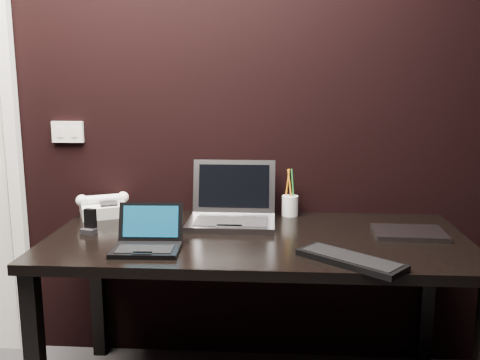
# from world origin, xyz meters

# --- Properties ---
(wall_back) EXTENTS (4.00, 0.00, 4.00)m
(wall_back) POSITION_xyz_m (0.00, 1.80, 1.30)
(wall_back) COLOR black
(wall_back) RESTS_ON ground
(wall_switch) EXTENTS (0.15, 0.02, 0.10)m
(wall_switch) POSITION_xyz_m (-0.62, 1.79, 1.12)
(wall_switch) COLOR silver
(wall_switch) RESTS_ON wall_back
(desk) EXTENTS (1.70, 0.80, 0.74)m
(desk) POSITION_xyz_m (0.30, 1.40, 0.66)
(desk) COLOR black
(desk) RESTS_ON ground
(netbook) EXTENTS (0.26, 0.23, 0.16)m
(netbook) POSITION_xyz_m (-0.10, 1.20, 0.77)
(netbook) COLOR black
(netbook) RESTS_ON desk
(silver_laptop) EXTENTS (0.38, 0.34, 0.26)m
(silver_laptop) POSITION_xyz_m (0.18, 1.59, 0.79)
(silver_laptop) COLOR gray
(silver_laptop) RESTS_ON desk
(ext_keyboard) EXTENTS (0.38, 0.35, 0.02)m
(ext_keyboard) POSITION_xyz_m (0.64, 1.10, 0.75)
(ext_keyboard) COLOR black
(ext_keyboard) RESTS_ON desk
(closed_laptop) EXTENTS (0.29, 0.21, 0.02)m
(closed_laptop) POSITION_xyz_m (0.92, 1.45, 0.75)
(closed_laptop) COLOR gray
(closed_laptop) RESTS_ON desk
(desk_phone) EXTENTS (0.25, 0.25, 0.12)m
(desk_phone) POSITION_xyz_m (-0.43, 1.68, 0.78)
(desk_phone) COLOR white
(desk_phone) RESTS_ON desk
(mobile_phone) EXTENTS (0.07, 0.06, 0.10)m
(mobile_phone) POSITION_xyz_m (-0.39, 1.40, 0.78)
(mobile_phone) COLOR black
(mobile_phone) RESTS_ON desk
(pen_cup) EXTENTS (0.09, 0.09, 0.22)m
(pen_cup) POSITION_xyz_m (0.44, 1.74, 0.79)
(pen_cup) COLOR white
(pen_cup) RESTS_ON desk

